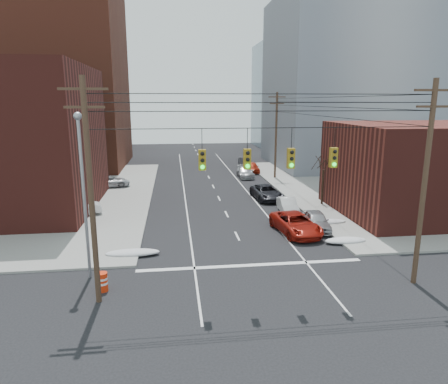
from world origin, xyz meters
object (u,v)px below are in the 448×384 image
object	(u,v)px
parked_car_e	(252,167)
construction_barrel	(102,282)
parked_car_a	(316,221)
parked_car_d	(245,172)
lot_car_b	(109,181)
lot_car_d	(70,185)
lot_car_c	(24,199)
parked_car_f	(245,163)
red_pickup	(296,224)
parked_car_b	(288,205)
lot_car_a	(75,207)
parked_car_c	(266,192)

from	to	relation	value
parked_car_e	construction_barrel	bearing A→B (deg)	-112.47
parked_car_a	parked_car_d	world-z (taller)	parked_car_a
lot_car_b	lot_car_d	xyz separation A→B (m)	(-4.06, -1.33, -0.00)
lot_car_c	lot_car_d	xyz separation A→B (m)	(2.68, 6.31, 0.02)
parked_car_a	parked_car_f	bearing A→B (deg)	96.73
parked_car_a	parked_car_d	xyz separation A→B (m)	(-1.60, 22.47, -0.02)
red_pickup	parked_car_b	distance (m)	5.81
parked_car_a	lot_car_d	world-z (taller)	parked_car_a
parked_car_f	construction_barrel	world-z (taller)	parked_car_f
red_pickup	lot_car_d	size ratio (longest dim) A/B	1.46
parked_car_b	lot_car_a	world-z (taller)	lot_car_a
parked_car_e	lot_car_c	bearing A→B (deg)	-146.90
parked_car_c	parked_car_f	bearing A→B (deg)	82.08
red_pickup	construction_barrel	distance (m)	15.27
red_pickup	construction_barrel	size ratio (longest dim) A/B	5.42
parked_car_c	construction_barrel	xyz separation A→B (m)	(-13.30, -18.86, -0.20)
parked_car_d	lot_car_b	distance (m)	17.50
parked_car_e	construction_barrel	size ratio (longest dim) A/B	4.31
parked_car_c	lot_car_d	distance (m)	21.82
parked_car_a	parked_car_f	distance (m)	29.97
lot_car_c	construction_barrel	xyz separation A→B (m)	(10.29, -18.77, -0.25)
lot_car_c	parked_car_c	bearing A→B (deg)	-108.69
parked_car_a	lot_car_d	size ratio (longest dim) A/B	1.12
parked_car_b	parked_car_d	distance (m)	17.48
parked_car_d	lot_car_d	world-z (taller)	lot_car_d
red_pickup	parked_car_d	distance (m)	23.18
parked_car_a	construction_barrel	size ratio (longest dim) A/B	4.15
lot_car_c	lot_car_d	bearing A→B (deg)	-41.90
parked_car_b	parked_car_c	world-z (taller)	parked_car_c
construction_barrel	red_pickup	bearing A→B (deg)	31.38
parked_car_c	lot_car_d	size ratio (longest dim) A/B	1.38
parked_car_c	lot_car_b	size ratio (longest dim) A/B	1.13
parked_car_d	parked_car_e	world-z (taller)	parked_car_e
lot_car_d	lot_car_a	bearing A→B (deg)	-172.36
parked_car_c	parked_car_d	bearing A→B (deg)	85.90
red_pickup	parked_car_b	xyz separation A→B (m)	(1.02, 5.72, -0.10)
lot_car_b	lot_car_d	world-z (taller)	lot_car_b
parked_car_b	lot_car_d	xyz separation A→B (m)	(-21.66, 11.42, 0.13)
red_pickup	parked_car_f	world-z (taller)	parked_car_f
red_pickup	parked_car_b	world-z (taller)	red_pickup
parked_car_e	lot_car_b	bearing A→B (deg)	-155.00
lot_car_a	parked_car_d	bearing A→B (deg)	-62.20
lot_car_b	parked_car_e	bearing A→B (deg)	-75.83
parked_car_b	parked_car_f	xyz separation A→B (m)	(0.57, 24.96, 0.13)
parked_car_a	lot_car_a	bearing A→B (deg)	169.04
parked_car_a	lot_car_c	size ratio (longest dim) A/B	0.98
parked_car_a	red_pickup	bearing A→B (deg)	-153.11
parked_car_d	parked_car_e	size ratio (longest dim) A/B	1.10
parked_car_d	parked_car_b	bearing A→B (deg)	-86.49
parked_car_c	lot_car_a	world-z (taller)	lot_car_a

